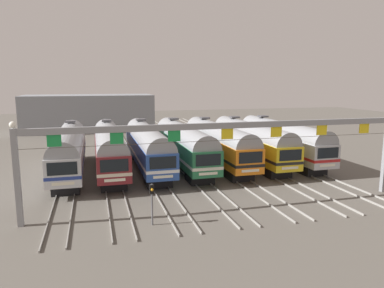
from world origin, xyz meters
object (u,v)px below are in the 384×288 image
(commuter_train_silver, at_px, (69,149))
(commuter_train_orange, at_px, (218,142))
(commuter_train_green, at_px, (183,143))
(commuter_train_maroon, at_px, (109,147))
(commuter_train_blue, at_px, (147,145))
(commuter_train_stainless, at_px, (281,139))
(catenary_gantry, at_px, (227,137))
(commuter_train_yellow, at_px, (250,140))
(yard_signal_mast, at_px, (152,196))

(commuter_train_silver, height_order, commuter_train_orange, same)
(commuter_train_green, bearing_deg, commuter_train_maroon, 180.00)
(commuter_train_silver, xyz_separation_m, commuter_train_green, (12.06, 0.00, 0.00))
(commuter_train_silver, bearing_deg, commuter_train_maroon, 0.00)
(commuter_train_maroon, height_order, commuter_train_blue, same)
(commuter_train_stainless, xyz_separation_m, catenary_gantry, (-12.06, -13.50, 2.74))
(commuter_train_green, distance_m, commuter_train_stainless, 12.06)
(commuter_train_blue, bearing_deg, catenary_gantry, -73.41)
(commuter_train_stainless, bearing_deg, commuter_train_silver, 180.00)
(commuter_train_silver, xyz_separation_m, commuter_train_maroon, (4.02, 0.00, 0.00))
(commuter_train_blue, distance_m, commuter_train_yellow, 12.06)
(commuter_train_maroon, xyz_separation_m, catenary_gantry, (8.04, -13.50, 2.74))
(commuter_train_blue, relative_size, yard_signal_mast, 6.38)
(commuter_train_yellow, relative_size, catenary_gantry, 0.62)
(commuter_train_maroon, bearing_deg, commuter_train_green, 0.00)
(commuter_train_blue, xyz_separation_m, yard_signal_mast, (-2.01, -15.63, -0.71))
(commuter_train_maroon, height_order, commuter_train_yellow, same)
(commuter_train_yellow, bearing_deg, commuter_train_maroon, 180.00)
(catenary_gantry, bearing_deg, commuter_train_orange, 73.41)
(commuter_train_maroon, xyz_separation_m, commuter_train_yellow, (16.08, 0.00, 0.00))
(commuter_train_orange, xyz_separation_m, commuter_train_yellow, (4.02, 0.00, 0.00))
(commuter_train_orange, distance_m, catenary_gantry, 14.35)
(commuter_train_stainless, relative_size, catenary_gantry, 0.62)
(commuter_train_yellow, bearing_deg, catenary_gantry, -120.78)
(commuter_train_silver, xyz_separation_m, catenary_gantry, (12.06, -13.50, 2.74))
(commuter_train_green, xyz_separation_m, catenary_gantry, (0.00, -13.50, 2.74))
(commuter_train_orange, bearing_deg, commuter_train_silver, 180.00)
(commuter_train_blue, xyz_separation_m, catenary_gantry, (4.02, -13.50, 2.74))
(commuter_train_blue, height_order, commuter_train_orange, same)
(commuter_train_silver, xyz_separation_m, commuter_train_orange, (16.08, 0.00, 0.00))
(commuter_train_stainless, distance_m, catenary_gantry, 18.31)
(yard_signal_mast, bearing_deg, commuter_train_silver, 111.09)
(commuter_train_maroon, height_order, commuter_train_green, same)
(yard_signal_mast, bearing_deg, commuter_train_green, 68.91)
(commuter_train_maroon, distance_m, commuter_train_yellow, 16.08)
(commuter_train_stainless, bearing_deg, commuter_train_green, 180.00)
(commuter_train_blue, relative_size, commuter_train_green, 1.00)
(commuter_train_blue, height_order, catenary_gantry, catenary_gantry)
(commuter_train_blue, relative_size, commuter_train_stainless, 1.00)
(commuter_train_orange, xyz_separation_m, commuter_train_stainless, (8.04, 0.00, 0.00))
(commuter_train_orange, bearing_deg, commuter_train_yellow, 0.00)
(commuter_train_silver, relative_size, commuter_train_green, 1.00)
(commuter_train_stainless, bearing_deg, commuter_train_blue, 180.00)
(commuter_train_yellow, distance_m, yard_signal_mast, 21.05)
(commuter_train_blue, distance_m, commuter_train_orange, 8.04)
(commuter_train_silver, height_order, commuter_train_maroon, same)
(catenary_gantry, bearing_deg, commuter_train_blue, 106.59)
(commuter_train_maroon, xyz_separation_m, commuter_train_blue, (4.02, 0.00, 0.00))
(commuter_train_green, distance_m, yard_signal_mast, 16.77)
(commuter_train_stainless, xyz_separation_m, yard_signal_mast, (-18.09, -15.63, -0.71))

